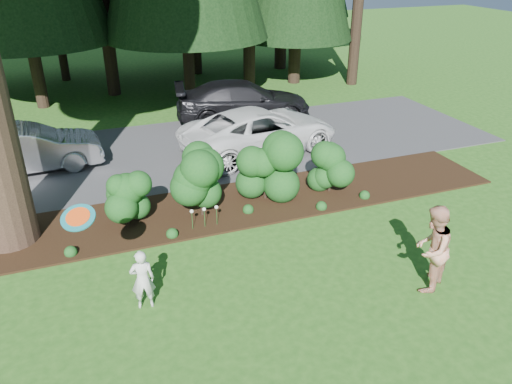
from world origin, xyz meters
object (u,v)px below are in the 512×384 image
Objects in this scene: adult at (432,249)px; car_dark_suv at (243,101)px; car_silver_wagon at (27,149)px; frisbee at (78,217)px; car_white_suv at (260,131)px; child at (143,279)px.

car_dark_suv is at bearing -124.39° from adult.
frisbee is at bearing -172.77° from car_silver_wagon.
car_white_suv is 3.35m from car_dark_suv.
adult reaches higher than car_white_suv.
adult is (-0.06, -11.13, 0.13)m from car_dark_suv.
car_dark_suv is 8.42× the size of frisbee.
child is (-5.35, -9.78, -0.16)m from car_dark_suv.
child is 5.47m from adult.
car_white_suv is at bearing -179.83° from car_dark_suv.
car_silver_wagon is 2.33× the size of adult.
child is 0.68× the size of adult.
car_dark_suv is at bearing -20.98° from car_white_suv.
adult reaches higher than car_silver_wagon.
frisbee is (1.27, -7.36, 1.33)m from car_silver_wagon.
frisbee is at bearing 157.20° from car_dark_suv.
child is (-4.78, -6.48, -0.14)m from car_white_suv.
car_dark_suv is 11.60m from frisbee.
car_silver_wagon is at bearing 70.92° from car_white_suv.
child is at bearing 132.47° from car_white_suv.
car_white_suv reaches higher than child.
car_dark_suv reaches higher than car_white_suv.
frisbee reaches higher than car_white_suv.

